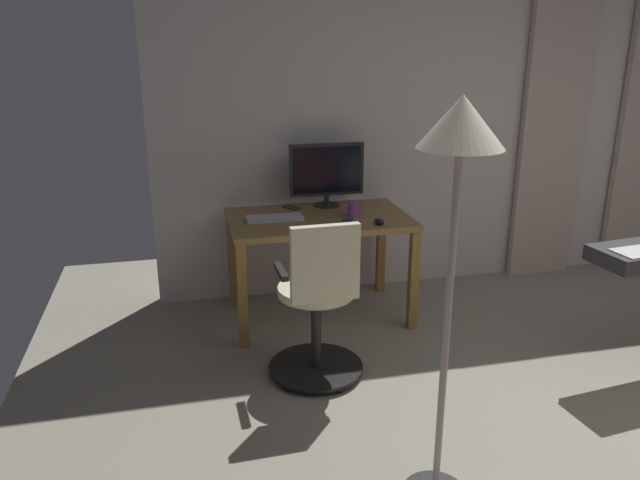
{
  "coord_description": "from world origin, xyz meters",
  "views": [
    {
      "loc": [
        2.56,
        1.81,
        1.9
      ],
      "look_at": [
        1.77,
        -1.49,
        0.78
      ],
      "focal_mm": 34.27,
      "sensor_mm": 36.0,
      "label": 1
    }
  ],
  "objects": [
    {
      "name": "cell_phone_by_monitor",
      "position": [
        1.78,
        -2.35,
        0.75
      ],
      "size": [
        0.13,
        0.16,
        0.01
      ],
      "primitive_type": "cube",
      "rotation": [
        0.0,
        0.0,
        0.52
      ],
      "color": "#333338",
      "rests_on": "desk"
    },
    {
      "name": "desk",
      "position": [
        1.64,
        -2.09,
        0.64
      ],
      "size": [
        1.23,
        0.76,
        0.74
      ],
      "color": "olive",
      "rests_on": "ground"
    },
    {
      "name": "curtain_right_panel",
      "position": [
        -0.38,
        -2.51,
        1.33
      ],
      "size": [
        0.55,
        0.06,
        2.66
      ],
      "primitive_type": "cube",
      "color": "#C3AFA2",
      "rests_on": "ground"
    },
    {
      "name": "computer_keyboard",
      "position": [
        1.95,
        -2.08,
        0.76
      ],
      "size": [
        0.38,
        0.14,
        0.02
      ],
      "primitive_type": "cube",
      "color": "#B7BCC1",
      "rests_on": "desk"
    },
    {
      "name": "back_room_partition",
      "position": [
        0.0,
        -2.62,
        1.42
      ],
      "size": [
        5.51,
        0.1,
        2.84
      ],
      "primitive_type": "cube",
      "color": "silver",
      "rests_on": "ground"
    },
    {
      "name": "computer_monitor",
      "position": [
        1.52,
        -2.35,
        0.99
      ],
      "size": [
        0.54,
        0.18,
        0.46
      ],
      "color": "#232328",
      "rests_on": "desk"
    },
    {
      "name": "office_chair",
      "position": [
        1.83,
        -1.27,
        0.46
      ],
      "size": [
        0.56,
        0.56,
        0.98
      ],
      "rotation": [
        0.0,
        0.0,
        3.17
      ],
      "color": "black",
      "rests_on": "ground"
    },
    {
      "name": "computer_mouse",
      "position": [
        1.29,
        -1.82,
        0.76
      ],
      "size": [
        0.06,
        0.1,
        0.04
      ],
      "primitive_type": "ellipsoid",
      "color": "black",
      "rests_on": "desk"
    },
    {
      "name": "mug_coffee",
      "position": [
        1.41,
        -2.05,
        0.79
      ],
      "size": [
        0.12,
        0.08,
        0.1
      ],
      "color": "purple",
      "rests_on": "desk"
    },
    {
      "name": "cell_phone_face_up",
      "position": [
        1.49,
        -1.92,
        0.75
      ],
      "size": [
        0.12,
        0.16,
        0.01
      ],
      "primitive_type": "cube",
      "rotation": [
        0.0,
        0.0,
        -0.43
      ],
      "color": "#333338",
      "rests_on": "desk"
    },
    {
      "name": "floor_lamp",
      "position": [
        1.57,
        -0.19,
        1.43
      ],
      "size": [
        0.32,
        0.32,
        1.72
      ],
      "color": "black",
      "rests_on": "ground"
    }
  ]
}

